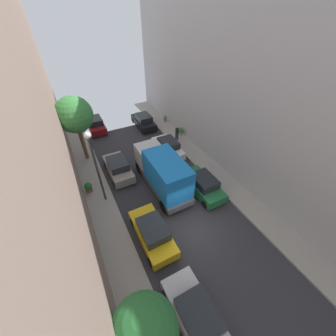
{
  "coord_description": "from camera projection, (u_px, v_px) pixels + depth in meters",
  "views": [
    {
      "loc": [
        -5.3,
        -6.68,
        12.34
      ],
      "look_at": [
        1.31,
        5.98,
        0.5
      ],
      "focal_mm": 22.0,
      "sensor_mm": 36.0,
      "label": 1
    }
  ],
  "objects": [
    {
      "name": "potted_plant_0",
      "position": [
        180.0,
        131.0,
        23.45
      ],
      "size": [
        0.64,
        0.64,
        0.88
      ],
      "color": "#B2A899",
      "rests_on": "sidewalk_right"
    },
    {
      "name": "parked_car_left_2",
      "position": [
        197.0,
        316.0,
        9.73
      ],
      "size": [
        1.78,
        4.2,
        1.57
      ],
      "color": "silver",
      "rests_on": "ground"
    },
    {
      "name": "potted_plant_2",
      "position": [
        165.0,
        118.0,
        26.04
      ],
      "size": [
        0.42,
        0.42,
        0.79
      ],
      "color": "brown",
      "rests_on": "sidewalk_right"
    },
    {
      "name": "building_right",
      "position": [
        330.0,
        82.0,
        12.11
      ],
      "size": [
        6.0,
        44.0,
        17.0
      ],
      "primitive_type": "cube",
      "color": "#B2B2B7",
      "rests_on": "ground"
    },
    {
      "name": "potted_plant_1",
      "position": [
        88.0,
        187.0,
        16.52
      ],
      "size": [
        0.6,
        0.6,
        0.87
      ],
      "color": "brown",
      "rests_on": "sidewalk_left"
    },
    {
      "name": "delivery_truck",
      "position": [
        162.0,
        171.0,
        16.21
      ],
      "size": [
        2.26,
        6.6,
        3.38
      ],
      "color": "#4C4C51",
      "rests_on": "ground"
    },
    {
      "name": "parked_car_right_2",
      "position": [
        203.0,
        185.0,
        16.58
      ],
      "size": [
        1.78,
        4.2,
        1.57
      ],
      "color": "#1E6638",
      "rests_on": "ground"
    },
    {
      "name": "lamp_post",
      "position": [
        94.0,
        160.0,
        13.68
      ],
      "size": [
        0.44,
        0.44,
        5.97
      ],
      "color": "#333338",
      "rests_on": "sidewalk_left"
    },
    {
      "name": "ground",
      "position": [
        191.0,
        228.0,
        14.33
      ],
      "size": [
        32.0,
        32.0,
        0.0
      ],
      "primitive_type": "plane",
      "color": "#2D2D33"
    },
    {
      "name": "parked_car_left_5",
      "position": [
        95.0,
        124.0,
        24.48
      ],
      "size": [
        1.78,
        4.2,
        1.57
      ],
      "color": "maroon",
      "rests_on": "ground"
    },
    {
      "name": "parked_car_left_4",
      "position": [
        118.0,
        167.0,
        18.27
      ],
      "size": [
        1.78,
        4.2,
        1.57
      ],
      "color": "gray",
      "rests_on": "ground"
    },
    {
      "name": "sidewalk_left",
      "position": [
        122.0,
        260.0,
        12.5
      ],
      "size": [
        2.0,
        44.0,
        0.15
      ],
      "primitive_type": "cube",
      "color": "gray",
      "rests_on": "ground"
    },
    {
      "name": "parked_car_right_4",
      "position": [
        144.0,
        121.0,
        25.09
      ],
      "size": [
        1.78,
        4.2,
        1.57
      ],
      "color": "black",
      "rests_on": "ground"
    },
    {
      "name": "pedestrian",
      "position": [
        177.0,
        132.0,
        22.31
      ],
      "size": [
        0.4,
        0.36,
        1.72
      ],
      "color": "#2D334C",
      "rests_on": "sidewalk_right"
    },
    {
      "name": "sidewalk_right",
      "position": [
        245.0,
        201.0,
        16.06
      ],
      "size": [
        2.0,
        44.0,
        0.15
      ],
      "primitive_type": "cube",
      "color": "gray",
      "rests_on": "ground"
    },
    {
      "name": "street_tree_2",
      "position": [
        74.0,
        115.0,
        17.44
      ],
      "size": [
        3.14,
        3.14,
        6.12
      ],
      "color": "brown",
      "rests_on": "sidewalk_left"
    },
    {
      "name": "parked_car_left_3",
      "position": [
        153.0,
        233.0,
        13.2
      ],
      "size": [
        1.78,
        4.2,
        1.57
      ],
      "color": "gold",
      "rests_on": "ground"
    },
    {
      "name": "street_tree_0",
      "position": [
        144.0,
        330.0,
        7.01
      ],
      "size": [
        2.4,
        2.4,
        4.68
      ],
      "color": "brown",
      "rests_on": "sidewalk_left"
    },
    {
      "name": "parked_car_right_3",
      "position": [
        168.0,
        147.0,
        20.74
      ],
      "size": [
        1.78,
        4.2,
        1.57
      ],
      "color": "white",
      "rests_on": "ground"
    }
  ]
}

